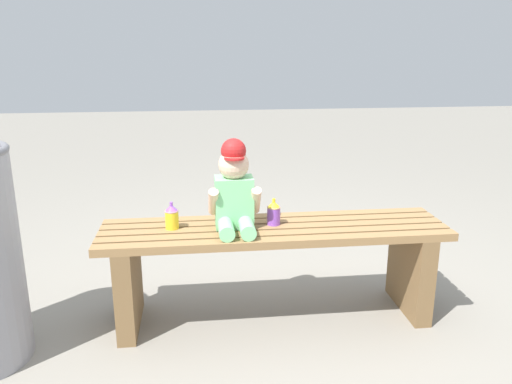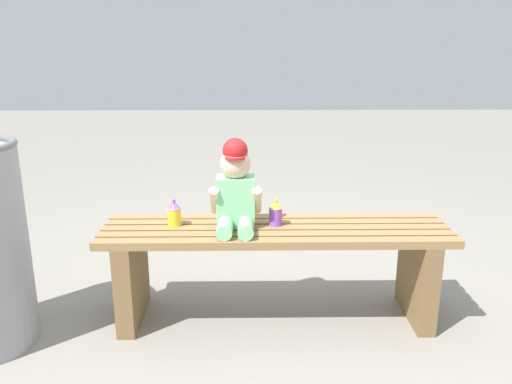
{
  "view_description": "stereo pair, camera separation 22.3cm",
  "coord_description": "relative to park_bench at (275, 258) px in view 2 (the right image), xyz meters",
  "views": [
    {
      "loc": [
        -0.34,
        -2.18,
        1.26
      ],
      "look_at": [
        -0.09,
        -0.05,
        0.64
      ],
      "focal_mm": 36.06,
      "sensor_mm": 36.0,
      "label": 1
    },
    {
      "loc": [
        -0.12,
        -2.19,
        1.26
      ],
      "look_at": [
        -0.09,
        -0.05,
        0.64
      ],
      "focal_mm": 36.06,
      "sensor_mm": 36.0,
      "label": 2
    }
  ],
  "objects": [
    {
      "name": "park_bench",
      "position": [
        0.0,
        0.0,
        0.0
      ],
      "size": [
        1.58,
        0.38,
        0.46
      ],
      "color": "olive",
      "rests_on": "ground_plane"
    },
    {
      "name": "sippy_cup_right",
      "position": [
        -0.0,
        0.03,
        0.21
      ],
      "size": [
        0.06,
        0.06,
        0.12
      ],
      "color": "#8C4CCC",
      "rests_on": "park_bench"
    },
    {
      "name": "child_figure",
      "position": [
        -0.18,
        0.0,
        0.33
      ],
      "size": [
        0.23,
        0.27,
        0.4
      ],
      "color": "#7FCC8C",
      "rests_on": "park_bench"
    },
    {
      "name": "ground_plane",
      "position": [
        0.0,
        0.0,
        -0.31
      ],
      "size": [
        16.0,
        16.0,
        0.0
      ],
      "primitive_type": "plane",
      "color": "gray"
    },
    {
      "name": "sippy_cup_left",
      "position": [
        -0.46,
        0.03,
        0.21
      ],
      "size": [
        0.06,
        0.06,
        0.12
      ],
      "color": "yellow",
      "rests_on": "park_bench"
    }
  ]
}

